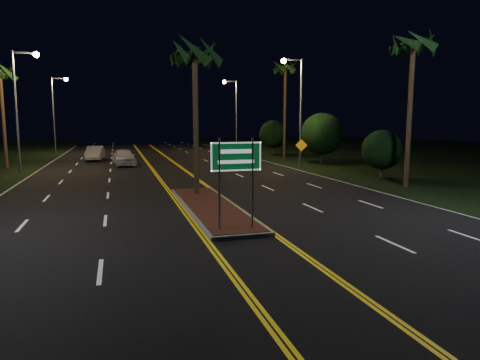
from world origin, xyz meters
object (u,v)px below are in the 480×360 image
object	(u,v)px
median_island	(211,207)
warning_sign	(301,149)
shrub_near	(382,150)
shrub_far	(273,134)
shrub_mid	(322,134)
streetlight_left_mid	(21,97)
highway_sign	(236,165)
car_near	(124,156)
streetlight_right_far	(234,107)
palm_right_far	(285,69)
palm_median	(195,53)
palm_right_near	(413,45)
streetlight_right_mid	(297,100)
palm_left_far	(0,73)
streetlight_left_far	(57,106)
car_far	(95,152)

from	to	relation	value
median_island	warning_sign	distance (m)	17.98
shrub_near	shrub_far	distance (m)	22.01
median_island	shrub_mid	size ratio (longest dim) A/B	2.22
streetlight_left_mid	highway_sign	bearing A→B (deg)	-63.41
shrub_mid	car_near	bearing A→B (deg)	168.59
streetlight_right_far	car_near	world-z (taller)	streetlight_right_far
shrub_mid	shrub_far	xyz separation A→B (m)	(-0.20, 12.00, -0.39)
highway_sign	palm_right_far	size ratio (longest dim) A/B	0.31
median_island	warning_sign	xyz separation A→B (m)	(10.80, 14.30, 1.46)
streetlight_right_far	palm_median	bearing A→B (deg)	-108.62
palm_right_near	warning_sign	bearing A→B (deg)	98.56
streetlight_right_mid	warning_sign	distance (m)	4.17
median_island	palm_right_near	world-z (taller)	palm_right_near
palm_right_near	car_near	xyz separation A→B (m)	(-15.88, 17.51, -7.34)
palm_left_far	shrub_mid	size ratio (longest dim) A/B	1.90
warning_sign	shrub_mid	bearing A→B (deg)	51.35
palm_left_far	median_island	bearing A→B (deg)	-58.64
streetlight_left_far	shrub_mid	xyz separation A→B (m)	(24.61, -20.00, -2.93)
highway_sign	palm_right_far	xyz separation A→B (m)	(12.80, 27.20, 6.74)
streetlight_right_mid	median_island	bearing A→B (deg)	-125.28
streetlight_right_mid	palm_right_far	distance (m)	9.00
streetlight_left_far	palm_right_near	xyz separation A→B (m)	(23.11, -34.00, 2.56)
palm_left_far	car_near	bearing A→B (deg)	-2.99
shrub_mid	car_far	distance (m)	22.24
streetlight_right_mid	palm_right_far	bearing A→B (deg)	74.71
streetlight_right_far	car_near	size ratio (longest dim) A/B	1.72
shrub_near	palm_median	bearing A→B (deg)	-165.47
palm_median	shrub_near	size ratio (longest dim) A/B	2.52
streetlight_right_mid	palm_median	xyz separation A→B (m)	(-10.61, -11.50, 1.62)
shrub_near	streetlight_left_far	bearing A→B (deg)	128.79
median_island	shrub_near	world-z (taller)	shrub_near
streetlight_left_mid	palm_right_far	size ratio (longest dim) A/B	0.87
palm_left_far	car_far	size ratio (longest dim) A/B	1.80
highway_sign	warning_sign	distance (m)	21.44
streetlight_left_far	shrub_far	world-z (taller)	streetlight_left_far
palm_median	warning_sign	size ratio (longest dim) A/B	3.47
shrub_near	warning_sign	distance (m)	7.79
streetlight_left_far	palm_left_far	xyz separation A→B (m)	(-2.19, -16.00, 2.09)
streetlight_right_far	palm_right_far	distance (m)	12.69
streetlight_left_far	streetlight_right_mid	xyz separation A→B (m)	(21.23, -22.00, 0.00)
palm_left_far	warning_sign	size ratio (longest dim) A/B	3.68
streetlight_left_mid	warning_sign	distance (m)	21.97
highway_sign	palm_median	world-z (taller)	palm_median
car_near	streetlight_right_far	bearing A→B (deg)	40.59
palm_right_far	warning_sign	distance (m)	11.72
streetlight_left_mid	palm_right_near	distance (m)	27.14
shrub_far	car_near	distance (m)	19.22
palm_right_far	car_far	xyz separation A→B (m)	(-18.86, 3.41, -8.33)
palm_right_near	palm_right_far	bearing A→B (deg)	89.14
shrub_far	car_far	bearing A→B (deg)	-172.56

